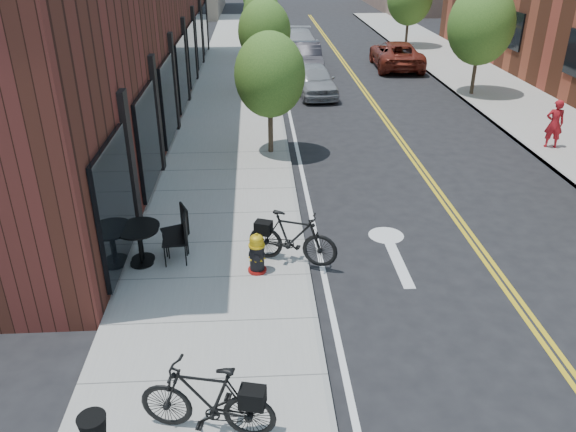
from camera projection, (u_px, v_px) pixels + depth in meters
name	position (u px, v px, depth m)	size (l,w,h in m)	color
ground	(318.00, 323.00, 10.46)	(120.00, 120.00, 0.00)	black
sidewalk_near	(229.00, 144.00, 19.25)	(4.00, 70.00, 0.12)	#9E9B93
sidewalk_far	(569.00, 137.00, 19.88)	(4.00, 70.00, 0.12)	#9E9B93
building_near	(109.00, 24.00, 21.05)	(5.00, 28.00, 7.00)	#441F16
tree_near_a	(270.00, 75.00, 17.29)	(2.20, 2.20, 3.81)	#382B1E
tree_near_b	(264.00, 32.00, 24.38)	(2.30, 2.30, 3.98)	#382B1E
tree_near_c	(262.00, 13.00, 31.61)	(2.10, 2.10, 3.67)	#382B1E
tree_far_b	(481.00, 25.00, 23.82)	(2.80, 2.80, 4.62)	#382B1E
fire_hydrant	(257.00, 254.00, 11.65)	(0.46, 0.46, 0.90)	maroon
bicycle_left	(207.00, 399.00, 7.77)	(0.56, 1.97, 1.18)	black
bicycle_right	(292.00, 238.00, 11.91)	(0.56, 1.98, 1.19)	black
bistro_set_b	(141.00, 237.00, 12.03)	(2.04, 1.24, 1.08)	black
bistro_set_c	(139.00, 241.00, 11.87)	(2.03, 0.93, 1.09)	black
parked_car_a	(315.00, 80.00, 25.04)	(1.60, 3.99, 1.36)	#919398
parked_car_b	(305.00, 58.00, 29.15)	(1.60, 4.58, 1.51)	black
parked_car_c	(300.00, 44.00, 32.84)	(2.12, 5.21, 1.51)	#AAABAF
parked_car_far	(396.00, 55.00, 30.19)	(2.36, 5.13, 1.42)	maroon
pedestrian	(554.00, 124.00, 18.43)	(0.59, 0.38, 1.61)	#A5161D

